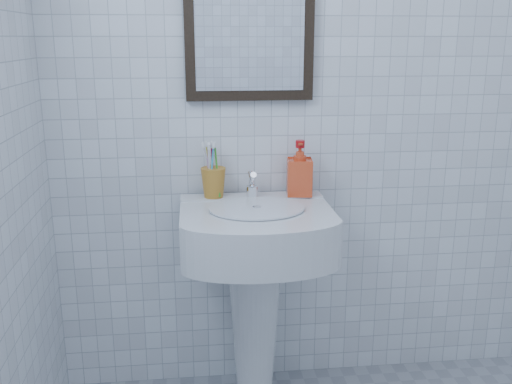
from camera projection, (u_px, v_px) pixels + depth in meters
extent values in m
cube|color=silver|center=(322.00, 96.00, 2.30)|extent=(2.20, 0.02, 2.50)
cone|color=white|center=(255.00, 323.00, 2.32)|extent=(0.22, 0.22, 0.71)
cube|color=white|center=(256.00, 230.00, 2.16)|extent=(0.57, 0.41, 0.17)
cube|color=white|center=(252.00, 199.00, 2.29)|extent=(0.57, 0.10, 0.03)
cylinder|color=white|center=(257.00, 208.00, 2.11)|extent=(0.35, 0.35, 0.01)
cylinder|color=white|center=(252.00, 192.00, 2.26)|extent=(0.05, 0.05, 0.05)
cylinder|color=white|center=(253.00, 179.00, 2.23)|extent=(0.02, 0.09, 0.07)
cylinder|color=white|center=(252.00, 182.00, 2.27)|extent=(0.03, 0.05, 0.08)
imported|color=red|center=(300.00, 168.00, 2.27)|extent=(0.11, 0.11, 0.22)
cube|color=black|center=(249.00, 19.00, 2.17)|extent=(0.50, 0.04, 0.62)
cube|color=white|center=(250.00, 18.00, 2.15)|extent=(0.42, 0.00, 0.54)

